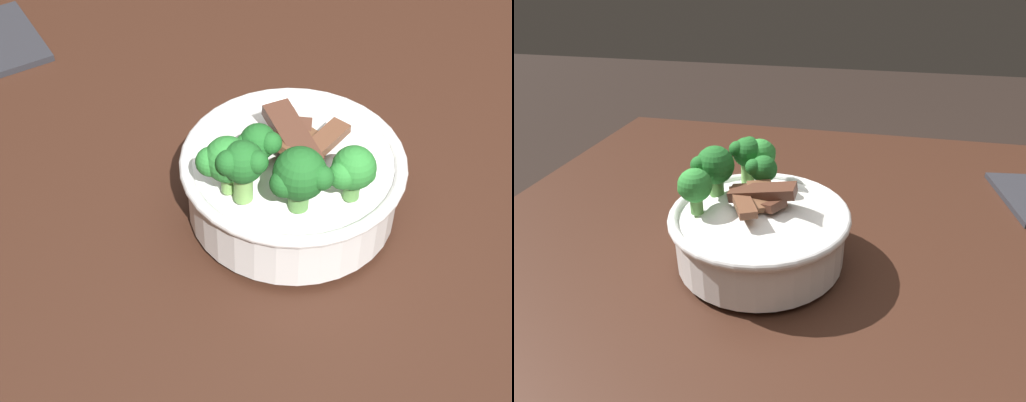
{
  "view_description": "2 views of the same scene",
  "coord_description": "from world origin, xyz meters",
  "views": [
    {
      "loc": [
        0.4,
        0.59,
        1.34
      ],
      "look_at": [
        0.19,
        0.12,
        0.81
      ],
      "focal_mm": 56.1,
      "sensor_mm": 36.0,
      "label": 1
    },
    {
      "loc": [
        -0.27,
        0.01,
        1.1
      ],
      "look_at": [
        0.14,
        0.1,
        0.87
      ],
      "focal_mm": 30.61,
      "sensor_mm": 36.0,
      "label": 2
    }
  ],
  "objects": [
    {
      "name": "dining_table",
      "position": [
        0.0,
        0.0,
        0.66
      ],
      "size": [
        1.27,
        1.06,
        0.78
      ],
      "color": "#381E14",
      "rests_on": "ground"
    },
    {
      "name": "rice_bowl",
      "position": [
        0.15,
        0.12,
        0.83
      ],
      "size": [
        0.21,
        0.21,
        0.13
      ],
      "color": "white",
      "rests_on": "dining_table"
    }
  ]
}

